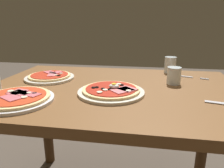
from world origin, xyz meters
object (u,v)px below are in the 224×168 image
(pizza_across_right, at_px, (17,98))
(water_glass_far, at_px, (170,66))
(dining_table, at_px, (113,109))
(fork, at_px, (191,77))
(pizza_across_left, at_px, (50,77))
(water_glass_near, at_px, (174,77))
(pizza_foreground, at_px, (111,91))

(pizza_across_right, distance_m, water_glass_far, 0.88)
(dining_table, height_order, fork, fork)
(pizza_across_left, xyz_separation_m, water_glass_near, (0.66, 0.01, 0.03))
(pizza_foreground, xyz_separation_m, pizza_across_left, (-0.38, 0.19, -0.00))
(pizza_across_right, distance_m, fork, 0.90)
(pizza_across_left, height_order, fork, pizza_across_left)
(pizza_across_right, xyz_separation_m, fork, (0.75, 0.49, -0.01))
(pizza_foreground, xyz_separation_m, water_glass_near, (0.29, 0.20, 0.02))
(pizza_across_right, relative_size, water_glass_near, 3.39)
(fork, bearing_deg, dining_table, -148.62)
(dining_table, xyz_separation_m, fork, (0.41, 0.25, 0.11))
(dining_table, xyz_separation_m, water_glass_far, (0.30, 0.36, 0.15))
(pizza_foreground, bearing_deg, pizza_across_right, -156.50)
(pizza_foreground, bearing_deg, pizza_across_left, 153.27)
(dining_table, bearing_deg, fork, 31.38)
(dining_table, xyz_separation_m, pizza_across_left, (-0.37, 0.10, 0.12))
(fork, bearing_deg, water_glass_near, -128.72)
(pizza_foreground, bearing_deg, dining_table, 95.70)
(water_glass_far, height_order, fork, water_glass_far)
(fork, bearing_deg, pizza_foreground, -139.64)
(pizza_across_left, distance_m, fork, 0.79)
(pizza_across_left, height_order, pizza_across_right, same)
(pizza_across_right, relative_size, water_glass_far, 3.01)
(pizza_across_left, distance_m, pizza_across_right, 0.34)
(pizza_across_left, xyz_separation_m, water_glass_far, (0.67, 0.26, 0.03))
(fork, bearing_deg, pizza_across_left, -169.03)
(water_glass_near, bearing_deg, water_glass_far, 88.91)
(pizza_foreground, distance_m, water_glass_far, 0.53)
(water_glass_near, height_order, fork, water_glass_near)
(dining_table, xyz_separation_m, pizza_foreground, (0.01, -0.09, 0.12))
(dining_table, relative_size, water_glass_far, 12.72)
(pizza_foreground, bearing_deg, water_glass_near, 34.75)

